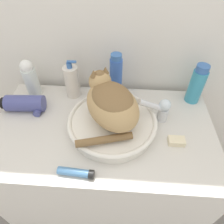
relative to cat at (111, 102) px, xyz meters
name	(u,v)px	position (x,y,z in m)	size (l,w,h in m)	color
wall_back	(108,19)	(-0.04, 0.32, 0.19)	(8.00, 0.05, 2.40)	silver
vanity_counter	(105,175)	(-0.04, -0.01, -0.58)	(0.96, 0.54, 0.87)	beige
sink_basin	(112,123)	(0.01, -0.01, -0.11)	(0.37, 0.37, 0.06)	white
cat	(111,102)	(0.00, 0.00, 0.00)	(0.29, 0.32, 0.18)	tan
faucet	(161,109)	(0.21, 0.05, -0.07)	(0.15, 0.07, 0.14)	silver
soap_pump_bottle	(72,81)	(-0.20, 0.20, -0.06)	(0.07, 0.07, 0.20)	silver
lotion_bottle_white	(30,78)	(-0.40, 0.20, -0.05)	(0.07, 0.07, 0.19)	silver
mouthwash_bottle	(197,85)	(0.38, 0.20, -0.05)	(0.07, 0.07, 0.20)	teal
shampoo_bottle_tall	(116,78)	(0.01, 0.20, -0.03)	(0.06, 0.06, 0.23)	#335BB7
cream_tube	(76,172)	(-0.10, -0.23, -0.13)	(0.13, 0.04, 0.03)	#4C7FB2
hair_dryer	(26,104)	(-0.40, 0.08, -0.11)	(0.19, 0.11, 0.08)	#474C8C
soap_bar	(177,141)	(0.27, -0.07, -0.13)	(0.06, 0.04, 0.02)	beige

